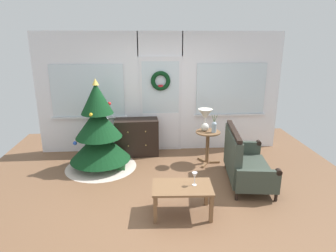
% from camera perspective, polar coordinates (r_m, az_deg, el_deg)
% --- Properties ---
extents(ground_plane, '(6.76, 6.76, 0.00)m').
position_cam_1_polar(ground_plane, '(4.87, -0.12, -13.27)').
color(ground_plane, brown).
extents(back_wall_with_door, '(5.20, 0.19, 2.55)m').
position_cam_1_polar(back_wall_with_door, '(6.39, -1.46, 6.41)').
color(back_wall_with_door, white).
rests_on(back_wall_with_door, ground).
extents(christmas_tree, '(1.37, 1.37, 1.73)m').
position_cam_1_polar(christmas_tree, '(5.75, -13.11, -1.79)').
color(christmas_tree, '#4C331E').
rests_on(christmas_tree, ground).
extents(dresser_cabinet, '(0.92, 0.47, 0.78)m').
position_cam_1_polar(dresser_cabinet, '(6.34, -6.01, -2.13)').
color(dresser_cabinet, black).
rests_on(dresser_cabinet, ground).
extents(settee_sofa, '(0.86, 1.43, 0.96)m').
position_cam_1_polar(settee_sofa, '(5.29, 14.28, -6.71)').
color(settee_sofa, black).
rests_on(settee_sofa, ground).
extents(side_table, '(0.50, 0.48, 0.67)m').
position_cam_1_polar(side_table, '(5.88, 7.64, -2.84)').
color(side_table, brown).
rests_on(side_table, ground).
extents(table_lamp, '(0.28, 0.28, 0.44)m').
position_cam_1_polar(table_lamp, '(5.76, 7.16, 1.75)').
color(table_lamp, silver).
rests_on(table_lamp, side_table).
extents(flower_vase, '(0.11, 0.10, 0.35)m').
position_cam_1_polar(flower_vase, '(5.74, 8.85, -0.11)').
color(flower_vase, '#99ADBC').
rests_on(flower_vase, side_table).
extents(coffee_table, '(0.86, 0.56, 0.43)m').
position_cam_1_polar(coffee_table, '(4.27, 2.77, -12.27)').
color(coffee_table, brown).
rests_on(coffee_table, ground).
extents(wine_glass, '(0.08, 0.08, 0.20)m').
position_cam_1_polar(wine_glass, '(4.22, 5.14, -9.54)').
color(wine_glass, silver).
rests_on(wine_glass, coffee_table).
extents(gift_box, '(0.18, 0.16, 0.18)m').
position_cam_1_polar(gift_box, '(5.75, -9.15, -7.53)').
color(gift_box, '#266633').
rests_on(gift_box, ground).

